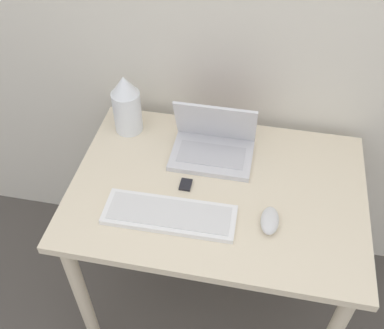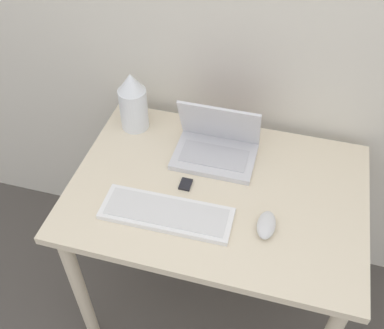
{
  "view_description": "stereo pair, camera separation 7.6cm",
  "coord_description": "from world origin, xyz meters",
  "px_view_note": "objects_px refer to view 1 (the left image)",
  "views": [
    {
      "loc": [
        0.11,
        -0.67,
        1.92
      ],
      "look_at": [
        -0.09,
        0.34,
        0.88
      ],
      "focal_mm": 42.0,
      "sensor_mm": 36.0,
      "label": 1
    },
    {
      "loc": [
        0.19,
        -0.66,
        1.92
      ],
      "look_at": [
        -0.09,
        0.34,
        0.88
      ],
      "focal_mm": 42.0,
      "sensor_mm": 36.0,
      "label": 2
    }
  ],
  "objects_px": {
    "laptop": "(213,144)",
    "keyboard": "(170,215)",
    "mouse": "(270,221)",
    "vase": "(127,105)",
    "mp3_player": "(186,185)"
  },
  "relations": [
    {
      "from": "laptop",
      "to": "keyboard",
      "type": "xyz_separation_m",
      "value": [
        -0.09,
        -0.32,
        -0.04
      ]
    },
    {
      "from": "mouse",
      "to": "keyboard",
      "type": "bearing_deg",
      "value": -174.35
    },
    {
      "from": "laptop",
      "to": "vase",
      "type": "distance_m",
      "value": 0.36
    },
    {
      "from": "laptop",
      "to": "keyboard",
      "type": "bearing_deg",
      "value": -105.43
    },
    {
      "from": "mouse",
      "to": "mp3_player",
      "type": "distance_m",
      "value": 0.31
    },
    {
      "from": "laptop",
      "to": "mp3_player",
      "type": "xyz_separation_m",
      "value": [
        -0.07,
        -0.18,
        -0.04
      ]
    },
    {
      "from": "keyboard",
      "to": "mp3_player",
      "type": "height_order",
      "value": "keyboard"
    },
    {
      "from": "mouse",
      "to": "vase",
      "type": "distance_m",
      "value": 0.68
    },
    {
      "from": "laptop",
      "to": "keyboard",
      "type": "relative_size",
      "value": 0.68
    },
    {
      "from": "laptop",
      "to": "keyboard",
      "type": "height_order",
      "value": "laptop"
    },
    {
      "from": "mouse",
      "to": "vase",
      "type": "height_order",
      "value": "vase"
    },
    {
      "from": "vase",
      "to": "mp3_player",
      "type": "height_order",
      "value": "vase"
    },
    {
      "from": "mp3_player",
      "to": "vase",
      "type": "bearing_deg",
      "value": 137.67
    },
    {
      "from": "keyboard",
      "to": "vase",
      "type": "bearing_deg",
      "value": 122.66
    },
    {
      "from": "laptop",
      "to": "vase",
      "type": "height_order",
      "value": "vase"
    }
  ]
}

